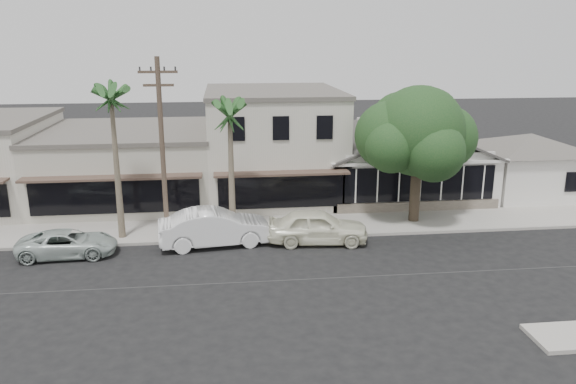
{
  "coord_description": "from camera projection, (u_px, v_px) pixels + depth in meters",
  "views": [
    {
      "loc": [
        -6.07,
        -21.52,
        9.77
      ],
      "look_at": [
        -2.9,
        6.0,
        2.18
      ],
      "focal_mm": 35.0,
      "sensor_mm": 36.0,
      "label": 1
    }
  ],
  "objects": [
    {
      "name": "utility_pole",
      "position": [
        162.0,
        147.0,
        26.59
      ],
      "size": [
        1.8,
        0.24,
        9.0
      ],
      "color": "brown",
      "rests_on": "ground"
    },
    {
      "name": "sidewalk_north",
      "position": [
        190.0,
        230.0,
        29.43
      ],
      "size": [
        90.0,
        3.5,
        0.15
      ],
      "primitive_type": "cube",
      "color": "#9E9991",
      "rests_on": "ground"
    },
    {
      "name": "ground",
      "position": [
        372.0,
        276.0,
        23.87
      ],
      "size": [
        140.0,
        140.0,
        0.0
      ],
      "primitive_type": "plane",
      "color": "black",
      "rests_on": "ground"
    },
    {
      "name": "row_building_midnear",
      "position": [
        129.0,
        166.0,
        34.92
      ],
      "size": [
        10.0,
        10.0,
        4.2
      ],
      "primitive_type": "cube",
      "color": "#BAB4A7",
      "rests_on": "ground"
    },
    {
      "name": "shade_tree",
      "position": [
        416.0,
        133.0,
        29.73
      ],
      "size": [
        6.74,
        6.09,
        7.47
      ],
      "rotation": [
        0.0,
        0.0,
        -0.11
      ],
      "color": "#45392A",
      "rests_on": "ground"
    },
    {
      "name": "palm_mid",
      "position": [
        111.0,
        98.0,
        26.37
      ],
      "size": [
        3.14,
        3.14,
        8.21
      ],
      "color": "#726651",
      "rests_on": "ground"
    },
    {
      "name": "car_2",
      "position": [
        68.0,
        243.0,
        25.96
      ],
      "size": [
        4.5,
        2.22,
        1.23
      ],
      "primitive_type": "imported",
      "rotation": [
        0.0,
        0.0,
        1.61
      ],
      "color": "#B0BEB8",
      "rests_on": "ground"
    },
    {
      "name": "car_0",
      "position": [
        318.0,
        227.0,
        27.6
      ],
      "size": [
        5.1,
        2.47,
        1.68
      ],
      "primitive_type": "imported",
      "rotation": [
        0.0,
        0.0,
        1.47
      ],
      "color": "white",
      "rests_on": "ground"
    },
    {
      "name": "palm_east",
      "position": [
        230.0,
        113.0,
        27.2
      ],
      "size": [
        2.78,
        2.78,
        7.39
      ],
      "color": "#726651",
      "rests_on": "ground"
    },
    {
      "name": "car_1",
      "position": [
        215.0,
        228.0,
        27.27
      ],
      "size": [
        5.66,
        2.6,
        1.8
      ],
      "primitive_type": "imported",
      "rotation": [
        0.0,
        0.0,
        1.7
      ],
      "color": "white",
      "rests_on": "ground"
    },
    {
      "name": "row_building_near",
      "position": [
        273.0,
        145.0,
        35.62
      ],
      "size": [
        8.0,
        10.0,
        6.5
      ],
      "primitive_type": "cube",
      "color": "beige",
      "rests_on": "ground"
    },
    {
      "name": "corner_shop",
      "position": [
        399.0,
        155.0,
        35.68
      ],
      "size": [
        10.4,
        8.6,
        5.1
      ],
      "color": "white",
      "rests_on": "ground"
    },
    {
      "name": "side_cottage",
      "position": [
        527.0,
        172.0,
        35.95
      ],
      "size": [
        6.0,
        6.0,
        3.0
      ],
      "primitive_type": "cube",
      "color": "white",
      "rests_on": "ground"
    }
  ]
}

